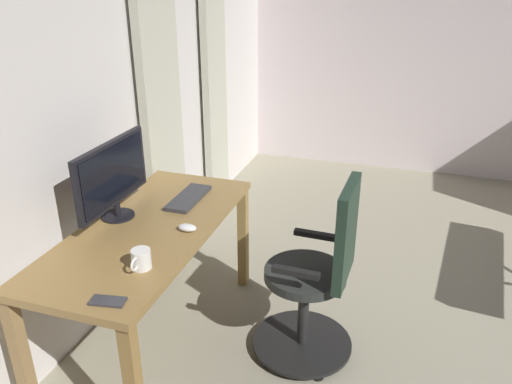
{
  "coord_description": "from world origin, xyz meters",
  "views": [
    {
      "loc": [
        2.58,
        -1.5,
        1.98
      ],
      "look_at": [
        0.52,
        -2.16,
        1.02
      ],
      "focal_mm": 35.31,
      "sensor_mm": 36.0,
      "label": 1
    }
  ],
  "objects_px": {
    "cell_phone_by_monitor": "(108,301)",
    "mug_tea": "(141,259)",
    "computer_keyboard": "(189,198)",
    "desk": "(149,243)",
    "computer_mouse": "(187,228)",
    "computer_monitor": "(113,176)",
    "office_chair": "(317,280)"
  },
  "relations": [
    {
      "from": "cell_phone_by_monitor",
      "to": "mug_tea",
      "type": "relative_size",
      "value": 1.09
    },
    {
      "from": "cell_phone_by_monitor",
      "to": "computer_keyboard",
      "type": "bearing_deg",
      "value": 176.49
    },
    {
      "from": "desk",
      "to": "computer_mouse",
      "type": "relative_size",
      "value": 14.7
    },
    {
      "from": "computer_monitor",
      "to": "computer_keyboard",
      "type": "bearing_deg",
      "value": 139.03
    },
    {
      "from": "cell_phone_by_monitor",
      "to": "office_chair",
      "type": "bearing_deg",
      "value": 129.33
    },
    {
      "from": "office_chair",
      "to": "computer_monitor",
      "type": "relative_size",
      "value": 1.69
    },
    {
      "from": "office_chair",
      "to": "computer_keyboard",
      "type": "xyz_separation_m",
      "value": [
        -0.19,
        -0.82,
        0.28
      ]
    },
    {
      "from": "office_chair",
      "to": "cell_phone_by_monitor",
      "type": "xyz_separation_m",
      "value": [
        0.82,
        -0.71,
        0.28
      ]
    },
    {
      "from": "office_chair",
      "to": "computer_mouse",
      "type": "height_order",
      "value": "office_chair"
    },
    {
      "from": "computer_mouse",
      "to": "cell_phone_by_monitor",
      "type": "xyz_separation_m",
      "value": [
        0.66,
        -0.05,
        -0.01
      ]
    },
    {
      "from": "office_chair",
      "to": "computer_monitor",
      "type": "distance_m",
      "value": 1.22
    },
    {
      "from": "office_chair",
      "to": "cell_phone_by_monitor",
      "type": "height_order",
      "value": "office_chair"
    },
    {
      "from": "office_chair",
      "to": "mug_tea",
      "type": "relative_size",
      "value": 7.86
    },
    {
      "from": "cell_phone_by_monitor",
      "to": "mug_tea",
      "type": "bearing_deg",
      "value": 169.83
    },
    {
      "from": "mug_tea",
      "to": "computer_monitor",
      "type": "bearing_deg",
      "value": -137.33
    },
    {
      "from": "desk",
      "to": "computer_monitor",
      "type": "relative_size",
      "value": 2.38
    },
    {
      "from": "computer_mouse",
      "to": "computer_monitor",
      "type": "bearing_deg",
      "value": -94.27
    },
    {
      "from": "office_chair",
      "to": "mug_tea",
      "type": "height_order",
      "value": "office_chair"
    },
    {
      "from": "computer_monitor",
      "to": "mug_tea",
      "type": "relative_size",
      "value": 4.67
    },
    {
      "from": "computer_monitor",
      "to": "mug_tea",
      "type": "xyz_separation_m",
      "value": [
        0.42,
        0.39,
        -0.19
      ]
    },
    {
      "from": "computer_monitor",
      "to": "mug_tea",
      "type": "distance_m",
      "value": 0.6
    },
    {
      "from": "desk",
      "to": "cell_phone_by_monitor",
      "type": "relative_size",
      "value": 10.21
    },
    {
      "from": "office_chair",
      "to": "computer_keyboard",
      "type": "distance_m",
      "value": 0.89
    },
    {
      "from": "computer_monitor",
      "to": "computer_mouse",
      "type": "xyz_separation_m",
      "value": [
        0.03,
        0.43,
        -0.22
      ]
    },
    {
      "from": "desk",
      "to": "office_chair",
      "type": "height_order",
      "value": "office_chair"
    },
    {
      "from": "desk",
      "to": "computer_monitor",
      "type": "height_order",
      "value": "computer_monitor"
    },
    {
      "from": "computer_keyboard",
      "to": "cell_phone_by_monitor",
      "type": "relative_size",
      "value": 2.57
    },
    {
      "from": "mug_tea",
      "to": "cell_phone_by_monitor",
      "type": "bearing_deg",
      "value": -0.57
    },
    {
      "from": "office_chair",
      "to": "cell_phone_by_monitor",
      "type": "distance_m",
      "value": 1.12
    },
    {
      "from": "computer_keyboard",
      "to": "cell_phone_by_monitor",
      "type": "bearing_deg",
      "value": 6.09
    },
    {
      "from": "mug_tea",
      "to": "computer_keyboard",
      "type": "bearing_deg",
      "value": -171.52
    },
    {
      "from": "office_chair",
      "to": "computer_keyboard",
      "type": "height_order",
      "value": "office_chair"
    }
  ]
}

